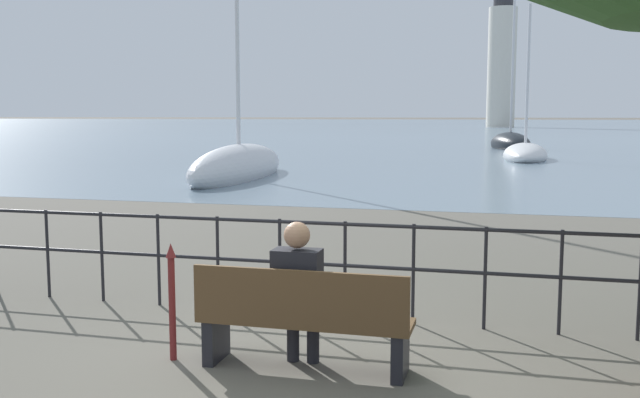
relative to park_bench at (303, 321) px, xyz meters
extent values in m
plane|color=#605B51|center=(0.00, 0.06, -0.43)|extent=(1000.00, 1000.00, 0.00)
cube|color=slate|center=(0.00, 160.36, -0.43)|extent=(600.00, 300.00, 0.01)
cube|color=brown|center=(0.00, 0.06, -0.01)|extent=(1.84, 0.45, 0.05)
cube|color=brown|center=(0.00, -0.14, 0.24)|extent=(1.84, 0.04, 0.45)
cube|color=black|center=(-0.82, 0.06, -0.23)|extent=(0.10, 0.41, 0.40)
cube|color=black|center=(0.82, 0.06, -0.23)|extent=(0.10, 0.41, 0.40)
cylinder|color=black|center=(-0.16, 0.22, -0.21)|extent=(0.11, 0.11, 0.45)
cylinder|color=black|center=(0.03, 0.22, -0.21)|extent=(0.11, 0.11, 0.45)
cube|color=black|center=(-0.06, 0.13, 0.07)|extent=(0.35, 0.26, 0.14)
cube|color=black|center=(-0.06, 0.04, 0.31)|extent=(0.41, 0.24, 0.59)
sphere|color=#A87A5B|center=(-0.06, 0.04, 0.73)|extent=(0.22, 0.22, 0.22)
cylinder|color=black|center=(-3.61, 1.60, 0.09)|extent=(0.04, 0.04, 1.05)
cylinder|color=black|center=(-2.89, 1.60, 0.09)|extent=(0.04, 0.04, 1.05)
cylinder|color=black|center=(-2.17, 1.60, 0.09)|extent=(0.04, 0.04, 1.05)
cylinder|color=black|center=(-1.45, 1.60, 0.09)|extent=(0.04, 0.04, 1.05)
cylinder|color=black|center=(-0.72, 1.60, 0.09)|extent=(0.04, 0.04, 1.05)
cylinder|color=black|center=(0.00, 1.60, 0.09)|extent=(0.04, 0.04, 1.05)
cylinder|color=black|center=(0.72, 1.60, 0.09)|extent=(0.04, 0.04, 1.05)
cylinder|color=black|center=(1.45, 1.60, 0.09)|extent=(0.04, 0.04, 1.05)
cylinder|color=black|center=(2.17, 1.60, 0.09)|extent=(0.04, 0.04, 1.05)
cylinder|color=black|center=(2.89, 1.60, 0.09)|extent=(0.04, 0.04, 1.05)
cylinder|color=black|center=(0.00, 1.60, 0.59)|extent=(13.01, 0.04, 0.04)
cylinder|color=black|center=(0.00, 1.60, 0.14)|extent=(13.01, 0.04, 0.04)
cylinder|color=maroon|center=(-1.19, -0.03, 0.03)|extent=(0.06, 0.06, 0.92)
cone|color=maroon|center=(-1.19, -0.03, 0.55)|extent=(0.09, 0.09, 0.13)
ellipsoid|color=black|center=(1.81, 41.44, -0.14)|extent=(3.43, 5.62, 1.49)
cylinder|color=silver|center=(1.81, 41.44, 5.12)|extent=(0.14, 0.14, 9.62)
ellipsoid|color=silver|center=(-7.26, 17.25, -0.10)|extent=(2.20, 8.66, 1.65)
ellipsoid|color=white|center=(2.48, 30.27, -0.21)|extent=(2.21, 6.37, 1.14)
cylinder|color=silver|center=(2.48, 30.27, 3.54)|extent=(0.14, 0.14, 6.80)
cylinder|color=silver|center=(0.33, 120.88, 9.61)|extent=(4.74, 4.74, 20.08)
cylinder|color=#2D2D33|center=(0.33, 120.88, 20.87)|extent=(3.31, 3.31, 2.45)
camera|label=1|loc=(1.62, -5.61, 1.73)|focal=40.00mm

